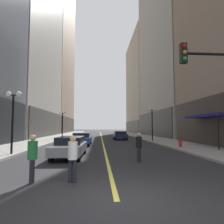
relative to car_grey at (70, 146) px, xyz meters
name	(u,v)px	position (x,y,z in m)	size (l,w,h in m)	color
ground_plane	(101,136)	(2.36, 27.26, -0.72)	(200.00, 200.00, 0.00)	#262628
sidewalk_left	(61,136)	(-5.89, 27.26, -0.65)	(4.50, 78.00, 0.15)	gray
sidewalk_right	(141,136)	(10.61, 27.26, -0.65)	(4.50, 78.00, 0.15)	gray
lane_centre_stripe	(101,136)	(2.36, 27.26, -0.72)	(0.16, 70.00, 0.01)	#E5D64C
building_left_far	(56,3)	(-13.25, 52.26, 43.88)	(10.40, 26.00, 89.42)	gray
building_right_far	(151,86)	(19.82, 52.26, 15.40)	(14.12, 26.00, 32.36)	#B7AD99
storefront_awning_right	(207,116)	(12.05, 4.75, 2.27)	(1.60, 5.94, 3.12)	navy
car_grey	(70,146)	(0.00, 0.00, 0.00)	(1.90, 4.76, 1.32)	slate
car_blue	(82,138)	(0.04, 8.32, 0.00)	(2.01, 4.56, 1.32)	navy
car_navy	(120,135)	(5.10, 17.09, 0.00)	(2.01, 4.07, 1.32)	#141E4C
pedestrian_in_white_shirt	(73,155)	(0.93, -5.85, 0.25)	(0.41, 0.41, 1.67)	black
pedestrian_in_green_parka	(32,155)	(-0.48, -5.87, 0.27)	(0.36, 0.36, 1.70)	black
pedestrian_in_black_coat	(139,145)	(4.13, -1.98, 0.23)	(0.48, 0.48, 1.63)	black
street_lamp_left_near	(13,108)	(-4.04, 0.74, 2.54)	(1.06, 0.36, 4.43)	black
street_lamp_left_far	(63,119)	(-4.04, 19.05, 2.54)	(1.06, 0.36, 4.43)	black
street_lamp_right_mid	(152,117)	(8.76, 11.89, 2.54)	(1.06, 0.36, 4.43)	black
fire_hydrant_right	(180,144)	(9.26, 4.38, -0.32)	(0.28, 0.28, 0.80)	red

